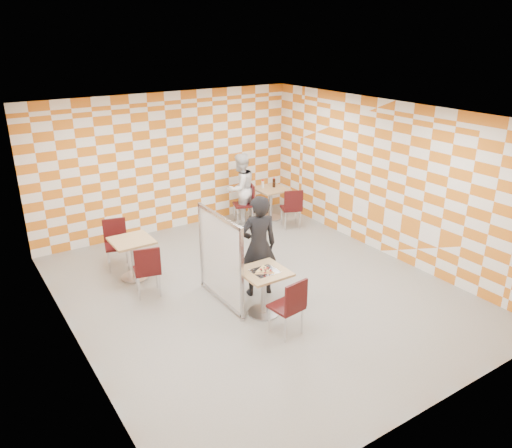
{
  "coord_description": "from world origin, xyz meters",
  "views": [
    {
      "loc": [
        -4.18,
        -6.32,
        4.23
      ],
      "look_at": [
        0.1,
        0.2,
        1.15
      ],
      "focal_mm": 35.0,
      "sensor_mm": 36.0,
      "label": 1
    }
  ],
  "objects_px": {
    "empty_table": "(133,252)",
    "man_white": "(240,188)",
    "chair_empty_far": "(116,239)",
    "soda_bottle": "(274,183)",
    "chair_empty_near": "(147,267)",
    "sport_bottle": "(263,184)",
    "chair_second_side": "(247,200)",
    "man_dark": "(258,246)",
    "main_table": "(264,285)",
    "second_table": "(271,198)",
    "chair_second_front": "(292,206)",
    "partition": "(220,259)",
    "chair_main_front": "(291,304)"
  },
  "relations": [
    {
      "from": "chair_second_front",
      "to": "man_dark",
      "type": "bearing_deg",
      "value": -137.87
    },
    {
      "from": "empty_table",
      "to": "chair_empty_far",
      "type": "relative_size",
      "value": 0.81
    },
    {
      "from": "second_table",
      "to": "chair_second_front",
      "type": "bearing_deg",
      "value": -87.7
    },
    {
      "from": "chair_second_side",
      "to": "man_dark",
      "type": "xyz_separation_m",
      "value": [
        -1.61,
        -2.89,
        0.33
      ]
    },
    {
      "from": "chair_empty_near",
      "to": "man_white",
      "type": "bearing_deg",
      "value": 34.36
    },
    {
      "from": "man_white",
      "to": "soda_bottle",
      "type": "relative_size",
      "value": 7.04
    },
    {
      "from": "partition",
      "to": "man_dark",
      "type": "height_order",
      "value": "man_dark"
    },
    {
      "from": "chair_empty_near",
      "to": "sport_bottle",
      "type": "relative_size",
      "value": 4.62
    },
    {
      "from": "main_table",
      "to": "chair_empty_near",
      "type": "distance_m",
      "value": 1.98
    },
    {
      "from": "chair_second_side",
      "to": "chair_empty_far",
      "type": "relative_size",
      "value": 1.0
    },
    {
      "from": "chair_empty_near",
      "to": "man_white",
      "type": "relative_size",
      "value": 0.57
    },
    {
      "from": "second_table",
      "to": "sport_bottle",
      "type": "distance_m",
      "value": 0.38
    },
    {
      "from": "chair_main_front",
      "to": "partition",
      "type": "height_order",
      "value": "partition"
    },
    {
      "from": "chair_second_front",
      "to": "partition",
      "type": "height_order",
      "value": "partition"
    },
    {
      "from": "chair_empty_near",
      "to": "partition",
      "type": "height_order",
      "value": "partition"
    },
    {
      "from": "partition",
      "to": "chair_empty_near",
      "type": "bearing_deg",
      "value": 137.52
    },
    {
      "from": "chair_empty_near",
      "to": "chair_empty_far",
      "type": "relative_size",
      "value": 1.0
    },
    {
      "from": "empty_table",
      "to": "chair_main_front",
      "type": "relative_size",
      "value": 0.81
    },
    {
      "from": "second_table",
      "to": "empty_table",
      "type": "height_order",
      "value": "same"
    },
    {
      "from": "man_white",
      "to": "sport_bottle",
      "type": "height_order",
      "value": "man_white"
    },
    {
      "from": "main_table",
      "to": "man_white",
      "type": "height_order",
      "value": "man_white"
    },
    {
      "from": "empty_table",
      "to": "soda_bottle",
      "type": "relative_size",
      "value": 3.26
    },
    {
      "from": "second_table",
      "to": "partition",
      "type": "distance_m",
      "value": 4.02
    },
    {
      "from": "chair_main_front",
      "to": "man_dark",
      "type": "bearing_deg",
      "value": 76.34
    },
    {
      "from": "chair_second_front",
      "to": "chair_empty_near",
      "type": "relative_size",
      "value": 1.0
    },
    {
      "from": "main_table",
      "to": "second_table",
      "type": "height_order",
      "value": "same"
    },
    {
      "from": "empty_table",
      "to": "chair_empty_near",
      "type": "xyz_separation_m",
      "value": [
        -0.04,
        -0.79,
        0.04
      ]
    },
    {
      "from": "man_dark",
      "to": "partition",
      "type": "bearing_deg",
      "value": 8.12
    },
    {
      "from": "second_table",
      "to": "man_dark",
      "type": "xyz_separation_m",
      "value": [
        -2.22,
        -2.82,
        0.36
      ]
    },
    {
      "from": "chair_second_front",
      "to": "partition",
      "type": "distance_m",
      "value": 3.55
    },
    {
      "from": "empty_table",
      "to": "chair_second_front",
      "type": "xyz_separation_m",
      "value": [
        3.81,
        0.35,
        0.04
      ]
    },
    {
      "from": "main_table",
      "to": "empty_table",
      "type": "xyz_separation_m",
      "value": [
        -1.27,
        2.28,
        0.0
      ]
    },
    {
      "from": "main_table",
      "to": "chair_second_front",
      "type": "relative_size",
      "value": 0.81
    },
    {
      "from": "main_table",
      "to": "sport_bottle",
      "type": "height_order",
      "value": "sport_bottle"
    },
    {
      "from": "empty_table",
      "to": "man_white",
      "type": "bearing_deg",
      "value": 23.51
    },
    {
      "from": "chair_main_front",
      "to": "main_table",
      "type": "bearing_deg",
      "value": 87.73
    },
    {
      "from": "chair_empty_far",
      "to": "soda_bottle",
      "type": "bearing_deg",
      "value": 7.48
    },
    {
      "from": "chair_second_front",
      "to": "sport_bottle",
      "type": "bearing_deg",
      "value": 100.21
    },
    {
      "from": "main_table",
      "to": "empty_table",
      "type": "relative_size",
      "value": 1.0
    },
    {
      "from": "chair_main_front",
      "to": "chair_empty_near",
      "type": "height_order",
      "value": "same"
    },
    {
      "from": "second_table",
      "to": "man_dark",
      "type": "relative_size",
      "value": 0.43
    },
    {
      "from": "chair_second_side",
      "to": "man_dark",
      "type": "bearing_deg",
      "value": -119.11
    },
    {
      "from": "main_table",
      "to": "chair_empty_near",
      "type": "height_order",
      "value": "chair_empty_near"
    },
    {
      "from": "chair_second_side",
      "to": "chair_empty_near",
      "type": "xyz_separation_m",
      "value": [
        -3.21,
        -1.99,
        0.0
      ]
    },
    {
      "from": "soda_bottle",
      "to": "second_table",
      "type": "bearing_deg",
      "value": -165.28
    },
    {
      "from": "chair_empty_near",
      "to": "sport_bottle",
      "type": "distance_m",
      "value": 4.23
    },
    {
      "from": "empty_table",
      "to": "chair_empty_far",
      "type": "xyz_separation_m",
      "value": [
        -0.09,
        0.64,
        0.04
      ]
    },
    {
      "from": "chair_second_front",
      "to": "sport_bottle",
      "type": "height_order",
      "value": "sport_bottle"
    },
    {
      "from": "chair_main_front",
      "to": "soda_bottle",
      "type": "relative_size",
      "value": 4.02
    },
    {
      "from": "man_white",
      "to": "chair_main_front",
      "type": "bearing_deg",
      "value": 55.45
    }
  ]
}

